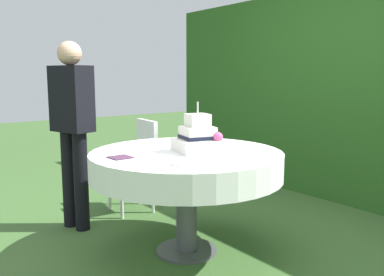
{
  "coord_description": "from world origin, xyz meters",
  "views": [
    {
      "loc": [
        2.37,
        -1.76,
        1.32
      ],
      "look_at": [
        0.03,
        0.03,
        0.87
      ],
      "focal_mm": 38.54,
      "sensor_mm": 36.0,
      "label": 1
    }
  ],
  "objects_px": {
    "serving_plate_near": "(218,141)",
    "serving_plate_left": "(243,157)",
    "serving_plate_far": "(191,142)",
    "garden_chair": "(138,156)",
    "cake_table": "(186,165)",
    "serving_plate_right": "(183,164)",
    "napkin_stack": "(120,157)",
    "wedding_cake": "(198,138)",
    "standing_person": "(73,122)"
  },
  "relations": [
    {
      "from": "napkin_stack",
      "to": "serving_plate_right",
      "type": "bearing_deg",
      "value": 26.78
    },
    {
      "from": "serving_plate_far",
      "to": "napkin_stack",
      "type": "xyz_separation_m",
      "value": [
        0.24,
        -0.78,
        -0.0
      ]
    },
    {
      "from": "serving_plate_right",
      "to": "standing_person",
      "type": "xyz_separation_m",
      "value": [
        -1.33,
        -0.18,
        0.15
      ]
    },
    {
      "from": "napkin_stack",
      "to": "garden_chair",
      "type": "relative_size",
      "value": 0.16
    },
    {
      "from": "serving_plate_right",
      "to": "standing_person",
      "type": "height_order",
      "value": "standing_person"
    },
    {
      "from": "serving_plate_right",
      "to": "cake_table",
      "type": "bearing_deg",
      "value": 140.39
    },
    {
      "from": "serving_plate_near",
      "to": "serving_plate_far",
      "type": "bearing_deg",
      "value": -124.94
    },
    {
      "from": "serving_plate_far",
      "to": "serving_plate_left",
      "type": "xyz_separation_m",
      "value": [
        0.73,
        -0.11,
        0.0
      ]
    },
    {
      "from": "cake_table",
      "to": "standing_person",
      "type": "xyz_separation_m",
      "value": [
        -0.99,
        -0.47,
        0.26
      ]
    },
    {
      "from": "cake_table",
      "to": "napkin_stack",
      "type": "distance_m",
      "value": 0.51
    },
    {
      "from": "serving_plate_far",
      "to": "garden_chair",
      "type": "height_order",
      "value": "garden_chair"
    },
    {
      "from": "serving_plate_near",
      "to": "standing_person",
      "type": "height_order",
      "value": "standing_person"
    },
    {
      "from": "serving_plate_right",
      "to": "garden_chair",
      "type": "bearing_deg",
      "value": 160.83
    },
    {
      "from": "garden_chair",
      "to": "standing_person",
      "type": "distance_m",
      "value": 0.79
    },
    {
      "from": "serving_plate_right",
      "to": "serving_plate_left",
      "type": "bearing_deg",
      "value": 81.68
    },
    {
      "from": "serving_plate_near",
      "to": "serving_plate_left",
      "type": "xyz_separation_m",
      "value": [
        0.6,
        -0.29,
        0.0
      ]
    },
    {
      "from": "cake_table",
      "to": "serving_plate_near",
      "type": "distance_m",
      "value": 0.51
    },
    {
      "from": "serving_plate_far",
      "to": "napkin_stack",
      "type": "distance_m",
      "value": 0.81
    },
    {
      "from": "serving_plate_left",
      "to": "standing_person",
      "type": "distance_m",
      "value": 1.54
    },
    {
      "from": "wedding_cake",
      "to": "serving_plate_far",
      "type": "xyz_separation_m",
      "value": [
        -0.37,
        0.21,
        -0.09
      ]
    },
    {
      "from": "wedding_cake",
      "to": "serving_plate_left",
      "type": "relative_size",
      "value": 3.1
    },
    {
      "from": "garden_chair",
      "to": "serving_plate_near",
      "type": "bearing_deg",
      "value": 15.64
    },
    {
      "from": "serving_plate_near",
      "to": "napkin_stack",
      "type": "relative_size",
      "value": 0.92
    },
    {
      "from": "serving_plate_left",
      "to": "napkin_stack",
      "type": "height_order",
      "value": "serving_plate_left"
    },
    {
      "from": "serving_plate_right",
      "to": "napkin_stack",
      "type": "relative_size",
      "value": 1.06
    },
    {
      "from": "wedding_cake",
      "to": "serving_plate_near",
      "type": "bearing_deg",
      "value": 121.11
    },
    {
      "from": "napkin_stack",
      "to": "cake_table",
      "type": "bearing_deg",
      "value": 81.08
    },
    {
      "from": "serving_plate_left",
      "to": "serving_plate_right",
      "type": "height_order",
      "value": "same"
    },
    {
      "from": "wedding_cake",
      "to": "cake_table",
      "type": "bearing_deg",
      "value": -130.48
    },
    {
      "from": "wedding_cake",
      "to": "napkin_stack",
      "type": "distance_m",
      "value": 0.58
    },
    {
      "from": "wedding_cake",
      "to": "standing_person",
      "type": "bearing_deg",
      "value": -153.03
    },
    {
      "from": "napkin_stack",
      "to": "wedding_cake",
      "type": "bearing_deg",
      "value": 76.63
    },
    {
      "from": "serving_plate_near",
      "to": "serving_plate_left",
      "type": "distance_m",
      "value": 0.66
    },
    {
      "from": "serving_plate_near",
      "to": "serving_plate_left",
      "type": "relative_size",
      "value": 1.06
    },
    {
      "from": "cake_table",
      "to": "serving_plate_far",
      "type": "relative_size",
      "value": 9.79
    },
    {
      "from": "napkin_stack",
      "to": "garden_chair",
      "type": "height_order",
      "value": "garden_chair"
    },
    {
      "from": "serving_plate_near",
      "to": "serving_plate_right",
      "type": "bearing_deg",
      "value": -54.78
    },
    {
      "from": "wedding_cake",
      "to": "garden_chair",
      "type": "relative_size",
      "value": 0.42
    },
    {
      "from": "serving_plate_left",
      "to": "napkin_stack",
      "type": "distance_m",
      "value": 0.83
    },
    {
      "from": "serving_plate_left",
      "to": "garden_chair",
      "type": "height_order",
      "value": "garden_chair"
    },
    {
      "from": "serving_plate_near",
      "to": "garden_chair",
      "type": "xyz_separation_m",
      "value": [
        -0.9,
        -0.25,
        -0.24
      ]
    },
    {
      "from": "cake_table",
      "to": "garden_chair",
      "type": "xyz_separation_m",
      "value": [
        -1.09,
        0.21,
        -0.13
      ]
    },
    {
      "from": "serving_plate_right",
      "to": "napkin_stack",
      "type": "bearing_deg",
      "value": -153.22
    },
    {
      "from": "serving_plate_far",
      "to": "serving_plate_right",
      "type": "distance_m",
      "value": 0.87
    },
    {
      "from": "serving_plate_right",
      "to": "napkin_stack",
      "type": "distance_m",
      "value": 0.47
    },
    {
      "from": "napkin_stack",
      "to": "standing_person",
      "type": "height_order",
      "value": "standing_person"
    },
    {
      "from": "garden_chair",
      "to": "serving_plate_far",
      "type": "bearing_deg",
      "value": 4.92
    },
    {
      "from": "cake_table",
      "to": "serving_plate_right",
      "type": "xyz_separation_m",
      "value": [
        0.34,
        -0.28,
        0.11
      ]
    },
    {
      "from": "wedding_cake",
      "to": "serving_plate_left",
      "type": "bearing_deg",
      "value": 17.12
    },
    {
      "from": "wedding_cake",
      "to": "napkin_stack",
      "type": "relative_size",
      "value": 2.69
    }
  ]
}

